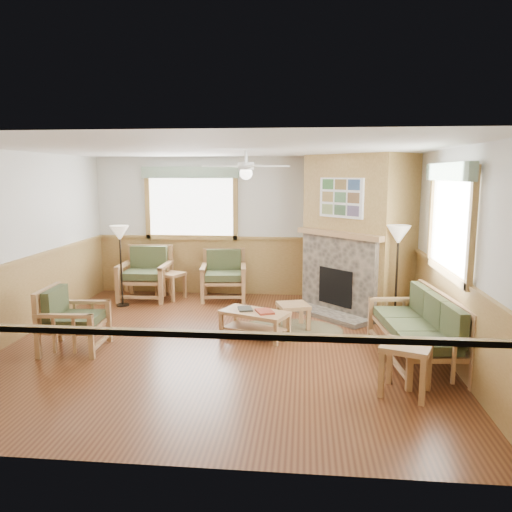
# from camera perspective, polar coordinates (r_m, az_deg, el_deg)

# --- Properties ---
(floor) EXTENTS (6.00, 6.00, 0.01)m
(floor) POSITION_cam_1_polar(r_m,az_deg,el_deg) (7.18, -3.79, -10.01)
(floor) COLOR #5D3019
(floor) RESTS_ON ground
(ceiling) EXTENTS (6.00, 6.00, 0.01)m
(ceiling) POSITION_cam_1_polar(r_m,az_deg,el_deg) (6.78, -4.04, 12.11)
(ceiling) COLOR white
(ceiling) RESTS_ON floor
(wall_back) EXTENTS (6.00, 0.02, 2.70)m
(wall_back) POSITION_cam_1_polar(r_m,az_deg,el_deg) (9.79, -1.01, 3.38)
(wall_back) COLOR silver
(wall_back) RESTS_ON floor
(wall_front) EXTENTS (6.00, 0.02, 2.70)m
(wall_front) POSITION_cam_1_polar(r_m,az_deg,el_deg) (3.98, -11.09, -5.73)
(wall_front) COLOR silver
(wall_front) RESTS_ON floor
(wall_left) EXTENTS (0.02, 6.00, 2.70)m
(wall_left) POSITION_cam_1_polar(r_m,az_deg,el_deg) (7.91, -25.87, 1.00)
(wall_left) COLOR silver
(wall_left) RESTS_ON floor
(wall_right) EXTENTS (0.02, 6.00, 2.70)m
(wall_right) POSITION_cam_1_polar(r_m,az_deg,el_deg) (7.01, 21.07, 0.34)
(wall_right) COLOR silver
(wall_right) RESTS_ON floor
(wainscot) EXTENTS (6.00, 6.00, 1.10)m
(wainscot) POSITION_cam_1_polar(r_m,az_deg,el_deg) (7.01, -3.84, -5.72)
(wainscot) COLOR #9F7A41
(wainscot) RESTS_ON floor
(fireplace) EXTENTS (3.11, 3.11, 2.70)m
(fireplace) POSITION_cam_1_polar(r_m,az_deg,el_deg) (8.83, 11.60, 2.53)
(fireplace) COLOR #9F7A41
(fireplace) RESTS_ON floor
(window_back) EXTENTS (1.90, 0.16, 1.50)m
(window_back) POSITION_cam_1_polar(r_m,az_deg,el_deg) (9.89, -7.50, 10.21)
(window_back) COLOR white
(window_back) RESTS_ON wall_back
(window_right) EXTENTS (0.16, 1.90, 1.50)m
(window_right) POSITION_cam_1_polar(r_m,az_deg,el_deg) (6.73, 21.78, 10.05)
(window_right) COLOR white
(window_right) RESTS_ON wall_right
(ceiling_fan) EXTENTS (1.59, 1.59, 0.36)m
(ceiling_fan) POSITION_cam_1_polar(r_m,az_deg,el_deg) (7.03, -1.16, 11.71)
(ceiling_fan) COLOR white
(ceiling_fan) RESTS_ON ceiling
(sofa) EXTENTS (1.95, 0.97, 0.87)m
(sofa) POSITION_cam_1_polar(r_m,az_deg,el_deg) (6.73, 17.76, -7.86)
(sofa) COLOR #A77B4E
(sofa) RESTS_ON floor
(armchair_back_left) EXTENTS (0.91, 0.91, 0.99)m
(armchair_back_left) POSITION_cam_1_polar(r_m,az_deg,el_deg) (9.74, -12.55, -1.96)
(armchair_back_left) COLOR #A77B4E
(armchair_back_left) RESTS_ON floor
(armchair_back_right) EXTENTS (0.92, 0.92, 0.93)m
(armchair_back_right) POSITION_cam_1_polar(r_m,az_deg,el_deg) (9.54, -3.73, -2.18)
(armchair_back_right) COLOR #A77B4E
(armchair_back_right) RESTS_ON floor
(armchair_left) EXTENTS (0.82, 0.82, 0.86)m
(armchair_left) POSITION_cam_1_polar(r_m,az_deg,el_deg) (7.23, -20.06, -6.78)
(armchair_left) COLOR #A77B4E
(armchair_left) RESTS_ON floor
(coffee_table) EXTENTS (1.09, 0.83, 0.39)m
(coffee_table) POSITION_cam_1_polar(r_m,az_deg,el_deg) (7.38, -0.14, -7.79)
(coffee_table) COLOR #A77B4E
(coffee_table) RESTS_ON floor
(end_table_chairs) EXTENTS (0.59, 0.58, 0.51)m
(end_table_chairs) POSITION_cam_1_polar(r_m,az_deg,el_deg) (9.71, -9.70, -3.37)
(end_table_chairs) COLOR #A77B4E
(end_table_chairs) RESTS_ON floor
(end_table_sofa) EXTENTS (0.65, 0.63, 0.56)m
(end_table_sofa) POSITION_cam_1_polar(r_m,az_deg,el_deg) (5.78, 16.72, -12.27)
(end_table_sofa) COLOR #A77B4E
(end_table_sofa) RESTS_ON floor
(footstool) EXTENTS (0.57, 0.57, 0.39)m
(footstool) POSITION_cam_1_polar(r_m,az_deg,el_deg) (7.80, 4.27, -6.86)
(footstool) COLOR #A77B4E
(footstool) RESTS_ON floor
(braided_rug) EXTENTS (2.07, 2.07, 0.01)m
(braided_rug) POSITION_cam_1_polar(r_m,az_deg,el_deg) (7.77, 3.81, -8.39)
(braided_rug) COLOR brown
(braided_rug) RESTS_ON floor
(floor_lamp_left) EXTENTS (0.39, 0.39, 1.47)m
(floor_lamp_left) POSITION_cam_1_polar(r_m,az_deg,el_deg) (9.29, -15.17, -1.10)
(floor_lamp_left) COLOR black
(floor_lamp_left) RESTS_ON floor
(floor_lamp_right) EXTENTS (0.41, 0.41, 1.61)m
(floor_lamp_right) POSITION_cam_1_polar(r_m,az_deg,el_deg) (8.01, 15.77, -2.28)
(floor_lamp_right) COLOR black
(floor_lamp_right) RESTS_ON floor
(book_red) EXTENTS (0.32, 0.36, 0.03)m
(book_red) POSITION_cam_1_polar(r_m,az_deg,el_deg) (7.26, 1.00, -6.24)
(book_red) COLOR maroon
(book_red) RESTS_ON coffee_table
(book_dark) EXTENTS (0.26, 0.31, 0.03)m
(book_dark) POSITION_cam_1_polar(r_m,az_deg,el_deg) (7.40, -1.25, -5.97)
(book_dark) COLOR #262720
(book_dark) RESTS_ON coffee_table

